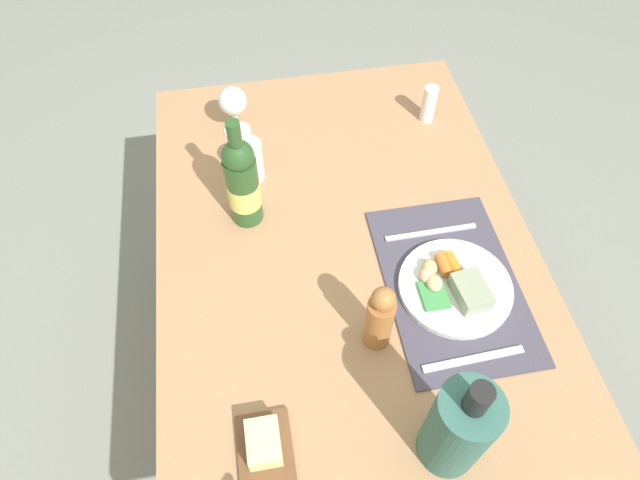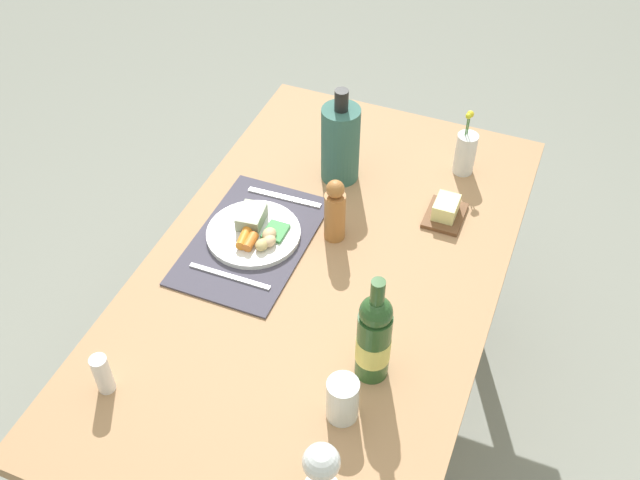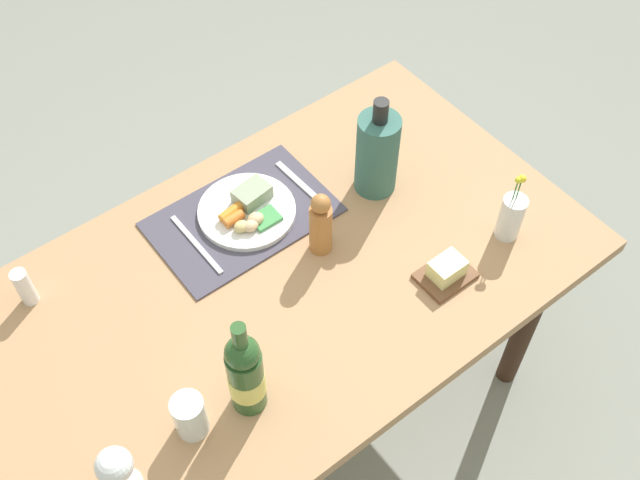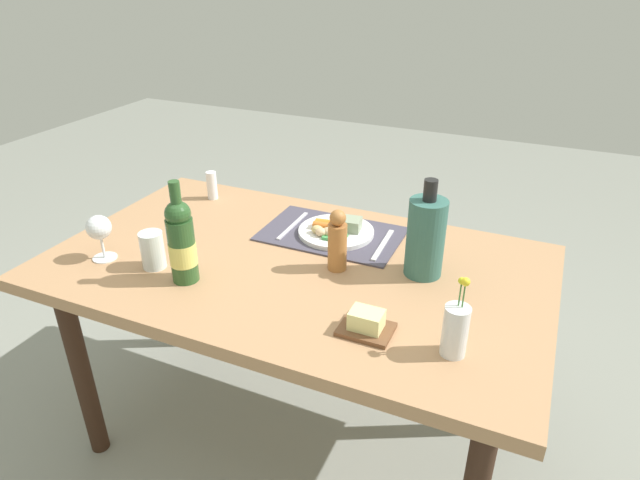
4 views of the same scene
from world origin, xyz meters
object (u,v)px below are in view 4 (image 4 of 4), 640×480
object	(u,v)px
dining_table	(296,285)
cooler_bottle	(426,237)
pepper_mill	(337,242)
salt_shaker	(212,185)
dinner_plate	(336,230)
water_tumbler	(153,252)
wine_glass	(99,229)
knife	(293,226)
flower_vase	(455,330)
wine_bottle	(181,242)
butter_dish	(366,324)
fork	(383,245)

from	to	relation	value
dining_table	cooler_bottle	distance (m)	0.43
pepper_mill	salt_shaker	bearing A→B (deg)	-24.92
dinner_plate	cooler_bottle	size ratio (longest dim) A/B	0.86
dining_table	water_tumbler	xyz separation A→B (m)	(0.36, 0.19, 0.13)
dinner_plate	salt_shaker	distance (m)	0.55
wine_glass	knife	bearing A→B (deg)	-135.75
dinner_plate	salt_shaker	world-z (taller)	salt_shaker
flower_vase	cooler_bottle	bearing A→B (deg)	-64.43
salt_shaker	water_tumbler	xyz separation A→B (m)	(-0.13, 0.50, -0.00)
dining_table	water_tumbler	distance (m)	0.43
pepper_mill	wine_bottle	bearing A→B (deg)	31.98
dinner_plate	salt_shaker	bearing A→B (deg)	-10.24
pepper_mill	cooler_bottle	bearing A→B (deg)	-162.40
wine_bottle	wine_glass	distance (m)	0.30
flower_vase	butter_dish	bearing A→B (deg)	1.05
salt_shaker	cooler_bottle	xyz separation A→B (m)	(-0.86, 0.22, 0.07)
pepper_mill	wine_bottle	distance (m)	0.43
wine_glass	water_tumbler	xyz separation A→B (m)	(-0.17, -0.02, -0.05)
dining_table	wine_bottle	size ratio (longest dim) A/B	4.97
fork	pepper_mill	size ratio (longest dim) A/B	1.13
dinner_plate	wine_bottle	xyz separation A→B (m)	(0.28, 0.42, 0.10)
wine_bottle	flower_vase	xyz separation A→B (m)	(-0.76, 0.02, -0.05)
salt_shaker	butter_dish	size ratio (longest dim) A/B	0.81
pepper_mill	flower_vase	distance (m)	0.46
dinner_plate	knife	bearing A→B (deg)	1.75
knife	wine_glass	xyz separation A→B (m)	(0.43, 0.42, 0.09)
dinner_plate	water_tumbler	distance (m)	0.58
wine_bottle	salt_shaker	world-z (taller)	wine_bottle
water_tumbler	butter_dish	bearing A→B (deg)	176.37
fork	cooler_bottle	xyz separation A→B (m)	(-0.15, 0.11, 0.11)
wine_bottle	cooler_bottle	xyz separation A→B (m)	(-0.60, -0.30, -0.00)
dinner_plate	knife	xyz separation A→B (m)	(0.16, 0.00, -0.01)
pepper_mill	butter_dish	world-z (taller)	pepper_mill
water_tumbler	dining_table	bearing A→B (deg)	-151.91
flower_vase	water_tumbler	distance (m)	0.89
wine_bottle	water_tumbler	xyz separation A→B (m)	(0.13, -0.02, -0.07)
dining_table	pepper_mill	xyz separation A→B (m)	(-0.13, -0.01, 0.17)
wine_bottle	pepper_mill	bearing A→B (deg)	-148.02
knife	flower_vase	size ratio (longest dim) A/B	1.08
dinner_plate	water_tumbler	bearing A→B (deg)	44.20
pepper_mill	wine_glass	xyz separation A→B (m)	(0.67, 0.23, 0.01)
water_tumbler	cooler_bottle	size ratio (longest dim) A/B	0.39
salt_shaker	water_tumbler	distance (m)	0.52
pepper_mill	knife	bearing A→B (deg)	-38.26
knife	wine_glass	bearing A→B (deg)	43.59
wine_bottle	salt_shaker	distance (m)	0.58
knife	water_tumbler	world-z (taller)	water_tumbler
dining_table	pepper_mill	bearing A→B (deg)	-174.05
flower_vase	salt_shaker	bearing A→B (deg)	-27.92
fork	wine_glass	xyz separation A→B (m)	(0.75, 0.41, 0.09)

